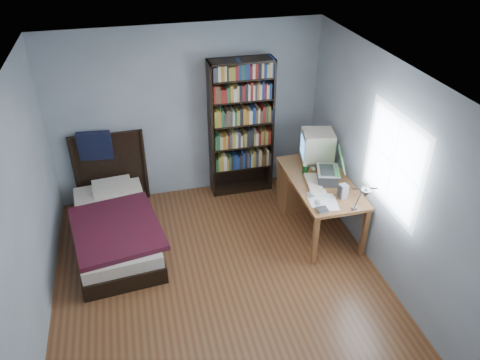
{
  "coord_description": "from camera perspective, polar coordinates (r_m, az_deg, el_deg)",
  "views": [
    {
      "loc": [
        -0.76,
        -3.96,
        3.94
      ],
      "look_at": [
        0.41,
        0.69,
        0.95
      ],
      "focal_mm": 35.0,
      "sensor_mm": 36.0,
      "label": 1
    }
  ],
  "objects": [
    {
      "name": "room",
      "position": [
        4.85,
        -2.36,
        -1.73
      ],
      "size": [
        4.2,
        4.24,
        2.5
      ],
      "color": "brown",
      "rests_on": "ground"
    },
    {
      "name": "desk",
      "position": [
        6.62,
        8.26,
        -0.59
      ],
      "size": [
        0.75,
        1.49,
        0.73
      ],
      "color": "brown",
      "rests_on": "floor"
    },
    {
      "name": "crt_monitor",
      "position": [
        6.39,
        9.3,
        4.16
      ],
      "size": [
        0.5,
        0.46,
        0.48
      ],
      "color": "beige",
      "rests_on": "desk"
    },
    {
      "name": "laptop",
      "position": [
        6.07,
        10.82,
        0.75
      ],
      "size": [
        0.45,
        0.43,
        0.44
      ],
      "color": "#2D2D30",
      "rests_on": "desk"
    },
    {
      "name": "desk_lamp",
      "position": [
        5.14,
        14.91,
        -1.73
      ],
      "size": [
        0.21,
        0.47,
        0.56
      ],
      "color": "#99999E",
      "rests_on": "desk"
    },
    {
      "name": "keyboard",
      "position": [
        6.05,
        8.96,
        -0.33
      ],
      "size": [
        0.25,
        0.47,
        0.04
      ],
      "primitive_type": "cube",
      "rotation": [
        0.0,
        0.07,
        -0.17
      ],
      "color": "beige",
      "rests_on": "desk"
    },
    {
      "name": "speaker",
      "position": [
        5.81,
        12.47,
        -1.35
      ],
      "size": [
        0.11,
        0.11,
        0.18
      ],
      "primitive_type": "cube",
      "rotation": [
        0.0,
        0.0,
        0.18
      ],
      "color": "gray",
      "rests_on": "desk"
    },
    {
      "name": "soda_can",
      "position": [
        6.23,
        7.93,
        1.27
      ],
      "size": [
        0.07,
        0.07,
        0.12
      ],
      "primitive_type": "cylinder",
      "color": "#083A07",
      "rests_on": "desk"
    },
    {
      "name": "mouse",
      "position": [
        6.36,
        8.89,
        1.43
      ],
      "size": [
        0.07,
        0.12,
        0.04
      ],
      "primitive_type": "ellipsoid",
      "color": "silver",
      "rests_on": "desk"
    },
    {
      "name": "phone_silver",
      "position": [
        5.8,
        8.56,
        -1.87
      ],
      "size": [
        0.07,
        0.12,
        0.02
      ],
      "primitive_type": "cube",
      "rotation": [
        0.0,
        0.0,
        0.17
      ],
      "color": "silver",
      "rests_on": "desk"
    },
    {
      "name": "phone_grey",
      "position": [
        5.69,
        9.47,
        -2.75
      ],
      "size": [
        0.06,
        0.1,
        0.02
      ],
      "primitive_type": "cube",
      "rotation": [
        0.0,
        0.0,
        -0.15
      ],
      "color": "gray",
      "rests_on": "desk"
    },
    {
      "name": "external_drive",
      "position": [
        5.57,
        10.01,
        -3.62
      ],
      "size": [
        0.12,
        0.12,
        0.03
      ],
      "primitive_type": "cube",
      "rotation": [
        0.0,
        0.0,
        -0.0
      ],
      "color": "gray",
      "rests_on": "desk"
    },
    {
      "name": "bookshelf",
      "position": [
        6.75,
        0.13,
        6.31
      ],
      "size": [
        0.91,
        0.3,
        2.02
      ],
      "color": "black",
      "rests_on": "floor"
    },
    {
      "name": "bed",
      "position": [
        6.3,
        -15.01,
        -5.05
      ],
      "size": [
        1.2,
        2.07,
        1.16
      ],
      "color": "black",
      "rests_on": "floor"
    }
  ]
}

